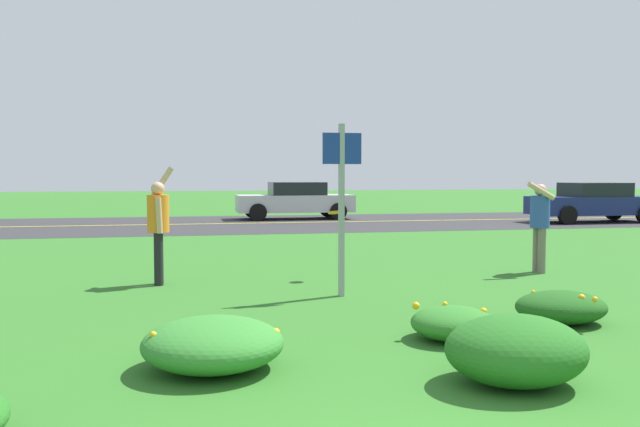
# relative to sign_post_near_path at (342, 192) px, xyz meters

# --- Properties ---
(ground_plane) EXTENTS (120.00, 120.00, 0.00)m
(ground_plane) POSITION_rel_sign_post_near_path_xyz_m (-0.78, 3.86, -1.49)
(ground_plane) COLOR #2D6B23
(highway_strip) EXTENTS (120.00, 9.00, 0.01)m
(highway_strip) POSITION_rel_sign_post_near_path_xyz_m (-0.78, 14.58, -1.49)
(highway_strip) COLOR #2D2D30
(highway_strip) RESTS_ON ground
(highway_center_stripe) EXTENTS (120.00, 0.16, 0.00)m
(highway_center_stripe) POSITION_rel_sign_post_near_path_xyz_m (-0.78, 14.58, -1.49)
(highway_center_stripe) COLOR yellow
(highway_center_stripe) RESTS_ON ground
(daylily_clump_mid_left) EXTENTS (1.18, 1.05, 0.58)m
(daylily_clump_mid_left) POSITION_rel_sign_post_near_path_xyz_m (0.44, -4.23, -1.20)
(daylily_clump_mid_left) COLOR #23661E
(daylily_clump_mid_left) RESTS_ON ground
(daylily_clump_front_center) EXTENTS (1.27, 1.27, 0.46)m
(daylily_clump_front_center) POSITION_rel_sign_post_near_path_xyz_m (-1.99, -3.26, -1.26)
(daylily_clump_front_center) COLOR #337F2D
(daylily_clump_front_center) RESTS_ON ground
(daylily_clump_mid_center) EXTENTS (0.89, 0.90, 0.39)m
(daylily_clump_mid_center) POSITION_rel_sign_post_near_path_xyz_m (0.54, -2.71, -1.32)
(daylily_clump_mid_center) COLOR #2D7526
(daylily_clump_mid_center) RESTS_ON ground
(daylily_clump_front_right) EXTENTS (1.08, 1.00, 0.39)m
(daylily_clump_front_right) POSITION_rel_sign_post_near_path_xyz_m (2.09, -2.25, -1.30)
(daylily_clump_front_right) COLOR #1E5619
(daylily_clump_front_right) RESTS_ON ground
(sign_post_near_path) EXTENTS (0.56, 0.10, 2.46)m
(sign_post_near_path) POSITION_rel_sign_post_near_path_xyz_m (0.00, 0.00, 0.00)
(sign_post_near_path) COLOR #93969B
(sign_post_near_path) RESTS_ON ground
(person_thrower_orange_shirt) EXTENTS (0.42, 0.49, 1.87)m
(person_thrower_orange_shirt) POSITION_rel_sign_post_near_path_xyz_m (-2.58, 1.57, -0.51)
(person_thrower_orange_shirt) COLOR orange
(person_thrower_orange_shirt) RESTS_ON ground
(person_catcher_blue_shirt) EXTENTS (0.52, 0.49, 1.62)m
(person_catcher_blue_shirt) POSITION_rel_sign_post_near_path_xyz_m (3.98, 1.49, -0.55)
(person_catcher_blue_shirt) COLOR #2D4C9E
(person_catcher_blue_shirt) RESTS_ON ground
(frisbee_orange) EXTENTS (0.23, 0.23, 0.08)m
(frisbee_orange) POSITION_rel_sign_post_near_path_xyz_m (0.28, 1.59, -0.38)
(frisbee_orange) COLOR orange
(car_navy_leftmost) EXTENTS (4.50, 2.00, 1.45)m
(car_navy_leftmost) POSITION_rel_sign_post_near_path_xyz_m (12.60, 12.56, -0.75)
(car_navy_leftmost) COLOR navy
(car_navy_leftmost) RESTS_ON ground
(car_silver_center_left) EXTENTS (4.50, 2.00, 1.45)m
(car_silver_center_left) POSITION_rel_sign_post_near_path_xyz_m (2.25, 16.61, -0.75)
(car_silver_center_left) COLOR #B7BABF
(car_silver_center_left) RESTS_ON ground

